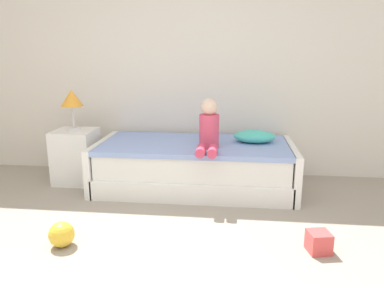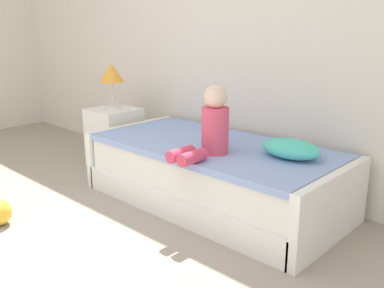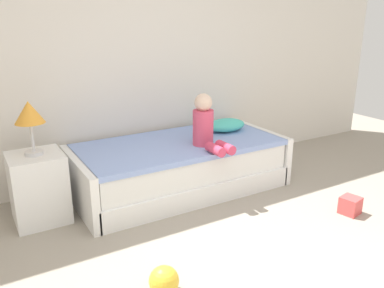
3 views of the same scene
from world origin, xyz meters
name	(u,v)px [view 1 (image 1 of 3)]	position (x,y,z in m)	size (l,w,h in m)	color
wall_rear	(177,51)	(0.00, 2.60, 1.45)	(7.20, 0.10, 2.90)	silver
bed	(195,166)	(0.28, 2.00, 0.25)	(2.11, 1.00, 0.50)	white
nightstand	(76,156)	(-1.07, 2.04, 0.30)	(0.44, 0.44, 0.60)	white
table_lamp	(72,100)	(-1.07, 2.04, 0.94)	(0.24, 0.24, 0.45)	silver
child_figure	(209,129)	(0.44, 1.77, 0.70)	(0.20, 0.51, 0.50)	#E04C6B
pillow	(254,136)	(0.91, 2.10, 0.56)	(0.44, 0.30, 0.13)	#4CCCBC
toy_ball	(62,234)	(-0.60, 0.62, 0.10)	(0.19, 0.19, 0.19)	yellow
toy_block	(319,242)	(1.33, 0.75, 0.08)	(0.16, 0.16, 0.16)	#E54C4C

